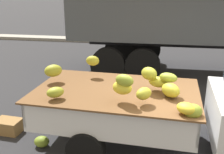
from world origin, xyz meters
name	(u,v)px	position (x,y,z in m)	size (l,w,h in m)	color
curb_strip	(176,43)	(0.00, 9.93, 0.08)	(80.00, 0.80, 0.16)	gray
fallen_banana_bunch_near_tailgate	(42,142)	(-2.88, -0.11, 0.10)	(0.29, 0.24, 0.20)	olive
produce_crate	(8,126)	(-3.77, 0.26, 0.14)	(0.52, 0.36, 0.27)	olive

